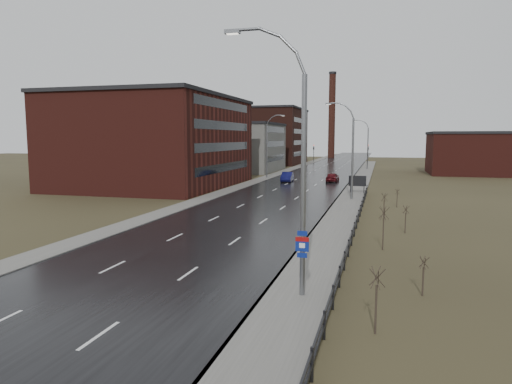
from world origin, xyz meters
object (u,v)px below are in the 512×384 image
Objects in this scene: car_near at (287,177)px; car_far at (333,177)px; billboard at (357,182)px; streetlight_main at (296,166)px.

car_far is at bearing 9.45° from car_near.
billboard is 16.16m from car_far.
streetlight_main is at bearing 95.75° from car_far.
billboard is at bearing 89.11° from streetlight_main.
billboard reaches higher than car_near.
car_far is (7.24, 1.82, -0.03)m from car_near.
streetlight_main is at bearing -90.89° from billboard.
car_far is (-4.80, 15.41, -0.87)m from billboard.
streetlight_main is 55.25m from car_near.
billboard is (0.63, 40.21, -4.41)m from streetlight_main.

